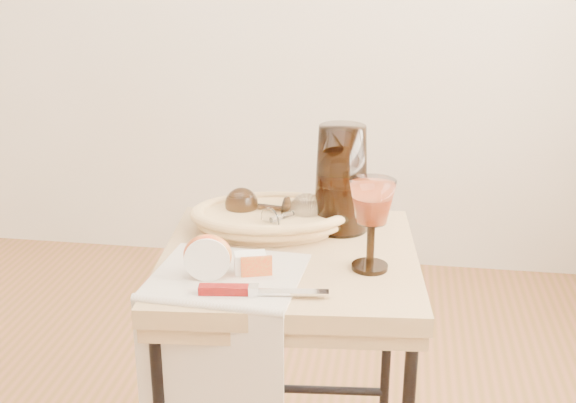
% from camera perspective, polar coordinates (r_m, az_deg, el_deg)
% --- Properties ---
extents(side_table, '(0.57, 0.57, 0.66)m').
position_cam_1_polar(side_table, '(1.66, 0.11, -14.60)').
color(side_table, brown).
rests_on(side_table, floor).
extents(tea_towel, '(0.29, 0.27, 0.01)m').
position_cam_1_polar(tea_towel, '(1.40, -4.78, -5.80)').
color(tea_towel, beige).
rests_on(tea_towel, side_table).
extents(bread_basket, '(0.35, 0.28, 0.05)m').
position_cam_1_polar(bread_basket, '(1.61, -1.28, -1.42)').
color(bread_basket, tan).
rests_on(bread_basket, side_table).
extents(goblet_lying_a, '(0.13, 0.09, 0.08)m').
position_cam_1_polar(goblet_lying_a, '(1.62, -2.17, -0.37)').
color(goblet_lying_a, '#44301F').
rests_on(goblet_lying_a, bread_basket).
extents(goblet_lying_b, '(0.13, 0.14, 0.07)m').
position_cam_1_polar(goblet_lying_b, '(1.57, 0.26, -0.97)').
color(goblet_lying_b, white).
rests_on(goblet_lying_b, bread_basket).
extents(pitcher, '(0.24, 0.28, 0.27)m').
position_cam_1_polar(pitcher, '(1.59, 4.19, 1.81)').
color(pitcher, black).
rests_on(pitcher, side_table).
extents(wine_goblet, '(0.11, 0.11, 0.18)m').
position_cam_1_polar(wine_goblet, '(1.40, 6.54, -1.83)').
color(wine_goblet, white).
rests_on(wine_goblet, side_table).
extents(apple_half, '(0.10, 0.06, 0.08)m').
position_cam_1_polar(apple_half, '(1.38, -6.31, -4.21)').
color(apple_half, '#D10404').
rests_on(apple_half, tea_towel).
extents(apple_wedge, '(0.07, 0.05, 0.04)m').
position_cam_1_polar(apple_wedge, '(1.39, -2.97, -4.81)').
color(apple_wedge, white).
rests_on(apple_wedge, tea_towel).
extents(table_knife, '(0.23, 0.05, 0.02)m').
position_cam_1_polar(table_knife, '(1.32, -2.36, -6.91)').
color(table_knife, silver).
rests_on(table_knife, tea_towel).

